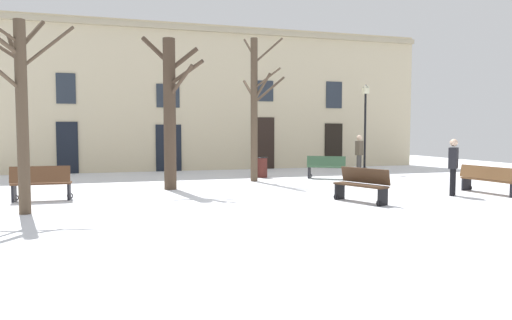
% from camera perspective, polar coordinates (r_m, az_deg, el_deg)
% --- Properties ---
extents(ground_plane, '(35.12, 35.12, 0.00)m').
position_cam_1_polar(ground_plane, '(14.13, 2.00, -4.13)').
color(ground_plane, white).
extents(building_facade, '(21.95, 0.60, 7.00)m').
position_cam_1_polar(building_facade, '(22.68, -5.16, 7.79)').
color(building_facade, beige).
rests_on(building_facade, ground).
extents(tree_right_of_center, '(1.60, 2.12, 5.50)m').
position_cam_1_polar(tree_right_of_center, '(17.39, -0.13, 6.79)').
color(tree_right_of_center, '#4C3D2D').
rests_on(tree_right_of_center, ground).
extents(tree_left_of_center, '(2.15, 1.91, 4.57)m').
position_cam_1_polar(tree_left_of_center, '(11.75, -27.29, 6.28)').
color(tree_left_of_center, '#4C3D2D').
rests_on(tree_left_of_center, ground).
extents(tree_center, '(1.84, 1.75, 5.01)m').
position_cam_1_polar(tree_center, '(15.17, -10.62, 6.26)').
color(tree_center, '#423326').
rests_on(tree_center, ground).
extents(streetlamp, '(0.30, 0.30, 4.04)m').
position_cam_1_polar(streetlamp, '(21.81, 13.42, 4.99)').
color(streetlamp, black).
rests_on(streetlamp, ground).
extents(litter_bin, '(0.44, 0.44, 0.83)m').
position_cam_1_polar(litter_bin, '(18.77, 0.78, -0.90)').
color(litter_bin, '#4C1E19').
rests_on(litter_bin, ground).
extents(bench_back_to_back_left, '(1.01, 1.62, 0.92)m').
position_cam_1_polar(bench_back_to_back_left, '(12.60, 13.00, -3.00)').
color(bench_back_to_back_left, '#3D2819').
rests_on(bench_back_to_back_left, ground).
extents(bench_near_lamp, '(0.68, 1.88, 0.85)m').
position_cam_1_polar(bench_near_lamp, '(15.60, 26.90, -2.15)').
color(bench_near_lamp, brown).
rests_on(bench_near_lamp, ground).
extents(bench_by_litter_bin, '(1.54, 1.22, 0.92)m').
position_cam_1_polar(bench_by_litter_bin, '(18.46, 8.76, -0.87)').
color(bench_by_litter_bin, '#2D4C33').
rests_on(bench_by_litter_bin, ground).
extents(bench_back_to_back_right, '(1.56, 0.48, 0.97)m').
position_cam_1_polar(bench_back_to_back_right, '(13.82, -25.13, -2.60)').
color(bench_back_to_back_right, '#51331E').
rests_on(bench_back_to_back_right, ground).
extents(person_crossing_plaza, '(0.44, 0.40, 1.72)m').
position_cam_1_polar(person_crossing_plaza, '(20.93, 12.70, 0.95)').
color(person_crossing_plaza, '#403D3A').
rests_on(person_crossing_plaza, ground).
extents(person_by_shop_door, '(0.43, 0.42, 1.68)m').
position_cam_1_polar(person_by_shop_door, '(14.67, 23.31, -0.50)').
color(person_by_shop_door, black).
rests_on(person_by_shop_door, ground).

